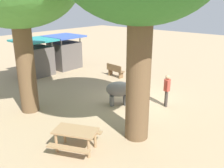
# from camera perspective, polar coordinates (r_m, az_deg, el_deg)

# --- Properties ---
(ground_plane) EXTENTS (60.00, 60.00, 0.00)m
(ground_plane) POSITION_cam_1_polar(r_m,az_deg,el_deg) (13.12, 5.16, -3.93)
(ground_plane) COLOR tan
(elephant) EXTENTS (1.63, 1.64, 1.21)m
(elephant) POSITION_cam_1_polar(r_m,az_deg,el_deg) (12.42, 2.42, -1.36)
(elephant) COLOR slate
(elephant) RESTS_ON ground_plane
(person_handler) EXTENTS (0.43, 0.33, 1.62)m
(person_handler) POSITION_cam_1_polar(r_m,az_deg,el_deg) (12.43, 12.53, -0.94)
(person_handler) COLOR #3F3833
(person_handler) RESTS_ON ground_plane
(wooden_bench) EXTENTS (0.55, 1.44, 0.88)m
(wooden_bench) POSITION_cam_1_polar(r_m,az_deg,el_deg) (17.07, 0.69, 3.20)
(wooden_bench) COLOR brown
(wooden_bench) RESTS_ON ground_plane
(picnic_table_near) EXTENTS (1.97, 1.98, 0.78)m
(picnic_table_near) POSITION_cam_1_polar(r_m,az_deg,el_deg) (8.88, -8.37, -11.55)
(picnic_table_near) COLOR #9E7A51
(picnic_table_near) RESTS_ON ground_plane
(market_stall_teal) EXTENTS (2.50, 2.50, 2.52)m
(market_stall_teal) POSITION_cam_1_polar(r_m,az_deg,el_deg) (18.12, -17.23, 5.45)
(market_stall_teal) COLOR #59514C
(market_stall_teal) RESTS_ON ground_plane
(market_stall_blue) EXTENTS (2.50, 2.50, 2.52)m
(market_stall_blue) POSITION_cam_1_polar(r_m,az_deg,el_deg) (19.59, -10.84, 6.91)
(market_stall_blue) COLOR #59514C
(market_stall_blue) RESTS_ON ground_plane
(feed_bucket) EXTENTS (0.36, 0.36, 0.32)m
(feed_bucket) POSITION_cam_1_polar(r_m,az_deg,el_deg) (13.86, 6.81, -2.01)
(feed_bucket) COLOR gray
(feed_bucket) RESTS_ON ground_plane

